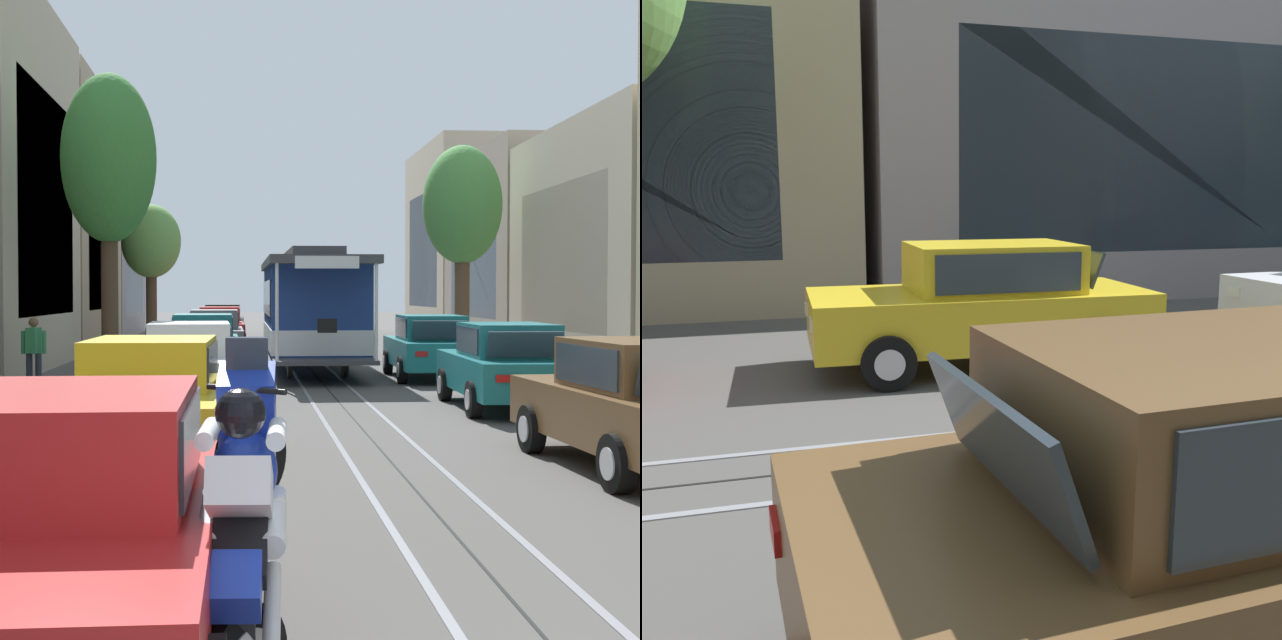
{
  "view_description": "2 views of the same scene",
  "coord_description": "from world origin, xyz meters",
  "views": [
    {
      "loc": [
        -1.87,
        -2.61,
        2.16
      ],
      "look_at": [
        -0.43,
        15.57,
        1.63
      ],
      "focal_mm": 54.77,
      "sensor_mm": 36.0,
      "label": 1
    },
    {
      "loc": [
        5.49,
        6.63,
        2.23
      ],
      "look_at": [
        -1.66,
        8.75,
        0.86
      ],
      "focal_mm": 39.45,
      "sensor_mm": 36.0,
      "label": 2
    }
  ],
  "objects": [
    {
      "name": "parked_car_yellow_second_left",
      "position": [
        -3.0,
        9.42,
        0.8
      ],
      "size": [
        2.09,
        4.4,
        1.58
      ],
      "color": "gold",
      "rests_on": "ground"
    },
    {
      "name": "parked_car_brown_second_right",
      "position": [
        2.93,
        8.81,
        0.8
      ],
      "size": [
        2.15,
        4.42,
        1.58
      ],
      "color": "brown",
      "rests_on": "ground"
    }
  ]
}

